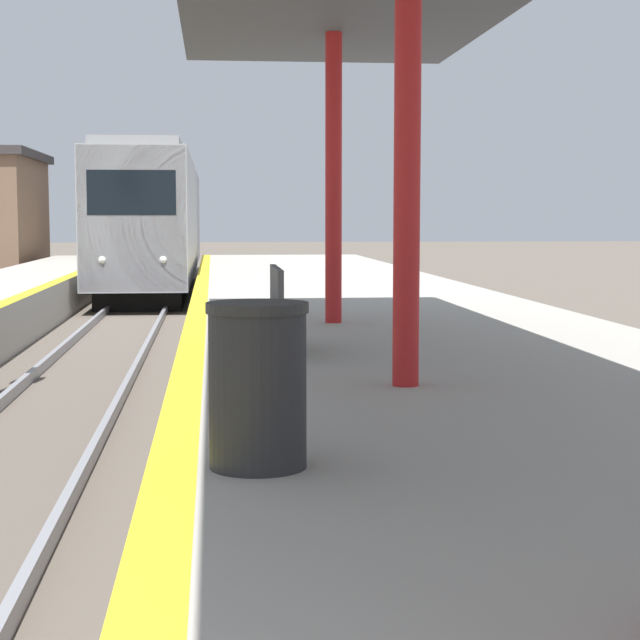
{
  "coord_description": "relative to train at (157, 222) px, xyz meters",
  "views": [
    {
      "loc": [
        1.9,
        -1.52,
        2.36
      ],
      "look_at": [
        3.7,
        16.41,
        0.62
      ],
      "focal_mm": 60.0,
      "sensor_mm": 36.0,
      "label": 1
    }
  ],
  "objects": [
    {
      "name": "train",
      "position": [
        0.0,
        0.0,
        0.0
      ],
      "size": [
        2.6,
        23.27,
        4.32
      ],
      "color": "black",
      "rests_on": "ground"
    },
    {
      "name": "trash_bin",
      "position": [
        2.15,
        -31.06,
        -0.81
      ],
      "size": [
        0.6,
        0.6,
        0.97
      ],
      "color": "#262628",
      "rests_on": "platform_right"
    },
    {
      "name": "bench",
      "position": [
        2.46,
        -25.71,
        -0.82
      ],
      "size": [
        0.44,
        1.53,
        0.92
      ],
      "color": "#4C4C51",
      "rests_on": "platform_right"
    }
  ]
}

